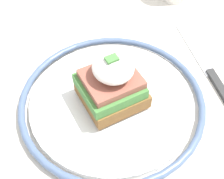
% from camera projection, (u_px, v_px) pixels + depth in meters
% --- Properties ---
extents(dining_table, '(1.01, 0.82, 0.77)m').
position_uv_depth(dining_table, '(104.00, 149.00, 0.54)').
color(dining_table, beige).
rests_on(dining_table, ground_plane).
extents(plate, '(0.27, 0.27, 0.02)m').
position_uv_depth(plate, '(112.00, 102.00, 0.45)').
color(plate, white).
rests_on(plate, dining_table).
extents(sandwich, '(0.08, 0.08, 0.08)m').
position_uv_depth(sandwich, '(112.00, 84.00, 0.42)').
color(sandwich, brown).
rests_on(sandwich, plate).
extents(knife, '(0.06, 0.20, 0.01)m').
position_uv_depth(knife, '(209.00, 71.00, 0.49)').
color(knife, '#2D2D2D').
rests_on(knife, dining_table).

